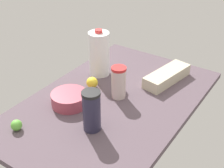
{
  "coord_description": "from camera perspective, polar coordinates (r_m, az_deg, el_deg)",
  "views": [
    {
      "loc": [
        110.42,
        74.21,
        94.27
      ],
      "look_at": [
        0.0,
        0.0,
        13.0
      ],
      "focal_mm": 50.0,
      "sensor_mm": 36.0,
      "label": 1
    }
  ],
  "objects": [
    {
      "name": "egg_carton",
      "position": [
        1.79,
        10.0,
        1.43
      ],
      "size": [
        33.09,
        16.1,
        6.46
      ],
      "primitive_type": "cube",
      "rotation": [
        0.0,
        0.0,
        -0.18
      ],
      "color": "beige",
      "rests_on": "countertop"
    },
    {
      "name": "lime_near_front",
      "position": [
        1.48,
        -17.07,
        -7.21
      ],
      "size": [
        5.09,
        5.09,
        5.09
      ],
      "primitive_type": "sphere",
      "color": "#60B33E",
      "rests_on": "countertop"
    },
    {
      "name": "countertop",
      "position": [
        1.62,
        0.0,
        -3.47
      ],
      "size": [
        120.0,
        76.0,
        3.0
      ],
      "primitive_type": "cube",
      "color": "#55464F",
      "rests_on": "ground"
    },
    {
      "name": "milk_jug",
      "position": [
        1.8,
        -2.37,
        5.57
      ],
      "size": [
        11.98,
        11.98,
        27.66
      ],
      "color": "white",
      "rests_on": "countertop"
    },
    {
      "name": "mixing_bowl",
      "position": [
        1.58,
        -7.8,
        -2.72
      ],
      "size": [
        18.26,
        18.26,
        6.65
      ],
      "primitive_type": "cylinder",
      "color": "#A64051",
      "rests_on": "countertop"
    },
    {
      "name": "shaker_bottle",
      "position": [
        1.38,
        -3.76,
        -4.92
      ],
      "size": [
        8.35,
        8.35,
        19.7
      ],
      "color": "#29273E",
      "rests_on": "countertop"
    },
    {
      "name": "lemon_by_jug",
      "position": [
        1.71,
        -3.66,
        0.26
      ],
      "size": [
        6.32,
        6.32,
        6.32
      ],
      "primitive_type": "sphere",
      "color": "yellow",
      "rests_on": "countertop"
    },
    {
      "name": "tumbler_cup",
      "position": [
        1.6,
        1.22,
        0.31
      ],
      "size": [
        7.74,
        7.74,
        17.46
      ],
      "color": "beige",
      "rests_on": "countertop"
    }
  ]
}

